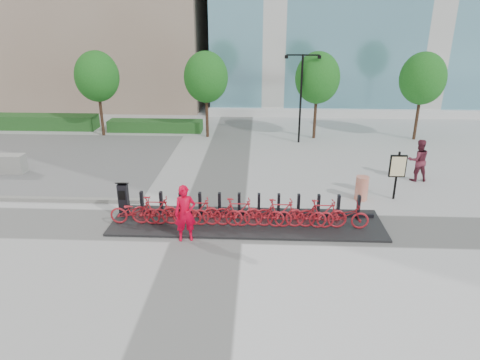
{
  "coord_description": "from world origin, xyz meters",
  "views": [
    {
      "loc": [
        1.71,
        -13.41,
        6.93
      ],
      "look_at": [
        1.0,
        1.5,
        1.2
      ],
      "focal_mm": 32.0,
      "sensor_mm": 36.0,
      "label": 1
    }
  ],
  "objects_px": {
    "kiosk": "(124,199)",
    "pedestrian": "(418,160)",
    "bike_0": "(135,211)",
    "map_sign": "(398,168)",
    "construction_barrel": "(362,188)",
    "worker_red": "(185,214)",
    "jersey_barrier": "(0,164)"
  },
  "relations": [
    {
      "from": "worker_red",
      "to": "map_sign",
      "type": "height_order",
      "value": "map_sign"
    },
    {
      "from": "construction_barrel",
      "to": "jersey_barrier",
      "type": "distance_m",
      "value": 16.49
    },
    {
      "from": "bike_0",
      "to": "jersey_barrier",
      "type": "bearing_deg",
      "value": 56.91
    },
    {
      "from": "bike_0",
      "to": "map_sign",
      "type": "relative_size",
      "value": 0.89
    },
    {
      "from": "pedestrian",
      "to": "map_sign",
      "type": "height_order",
      "value": "map_sign"
    },
    {
      "from": "bike_0",
      "to": "pedestrian",
      "type": "distance_m",
      "value": 12.44
    },
    {
      "from": "pedestrian",
      "to": "map_sign",
      "type": "bearing_deg",
      "value": 49.85
    },
    {
      "from": "pedestrian",
      "to": "jersey_barrier",
      "type": "xyz_separation_m",
      "value": [
        -19.25,
        0.11,
        -0.51
      ]
    },
    {
      "from": "worker_red",
      "to": "map_sign",
      "type": "relative_size",
      "value": 0.96
    },
    {
      "from": "pedestrian",
      "to": "kiosk",
      "type": "bearing_deg",
      "value": 15.84
    },
    {
      "from": "jersey_barrier",
      "to": "map_sign",
      "type": "bearing_deg",
      "value": -7.8
    },
    {
      "from": "kiosk",
      "to": "map_sign",
      "type": "distance_m",
      "value": 10.62
    },
    {
      "from": "construction_barrel",
      "to": "jersey_barrier",
      "type": "xyz_separation_m",
      "value": [
        -16.31,
        2.41,
        -0.04
      ]
    },
    {
      "from": "bike_0",
      "to": "jersey_barrier",
      "type": "height_order",
      "value": "bike_0"
    },
    {
      "from": "bike_0",
      "to": "map_sign",
      "type": "height_order",
      "value": "map_sign"
    },
    {
      "from": "construction_barrel",
      "to": "map_sign",
      "type": "relative_size",
      "value": 0.49
    },
    {
      "from": "worker_red",
      "to": "jersey_barrier",
      "type": "height_order",
      "value": "worker_red"
    },
    {
      "from": "bike_0",
      "to": "construction_barrel",
      "type": "bearing_deg",
      "value": -72.1
    },
    {
      "from": "jersey_barrier",
      "to": "map_sign",
      "type": "height_order",
      "value": "map_sign"
    },
    {
      "from": "bike_0",
      "to": "worker_red",
      "type": "distance_m",
      "value": 2.19
    },
    {
      "from": "kiosk",
      "to": "pedestrian",
      "type": "xyz_separation_m",
      "value": [
        11.98,
        4.34,
        0.23
      ]
    },
    {
      "from": "construction_barrel",
      "to": "worker_red",
      "type": "bearing_deg",
      "value": -150.65
    },
    {
      "from": "kiosk",
      "to": "jersey_barrier",
      "type": "bearing_deg",
      "value": 147.66
    },
    {
      "from": "kiosk",
      "to": "map_sign",
      "type": "xyz_separation_m",
      "value": [
        10.38,
        2.15,
        0.6
      ]
    },
    {
      "from": "pedestrian",
      "to": "jersey_barrier",
      "type": "relative_size",
      "value": 0.83
    },
    {
      "from": "bike_0",
      "to": "kiosk",
      "type": "height_order",
      "value": "kiosk"
    },
    {
      "from": "pedestrian",
      "to": "map_sign",
      "type": "relative_size",
      "value": 0.95
    },
    {
      "from": "construction_barrel",
      "to": "jersey_barrier",
      "type": "height_order",
      "value": "construction_barrel"
    },
    {
      "from": "bike_0",
      "to": "worker_red",
      "type": "bearing_deg",
      "value": -115.59
    },
    {
      "from": "worker_red",
      "to": "construction_barrel",
      "type": "height_order",
      "value": "worker_red"
    },
    {
      "from": "bike_0",
      "to": "jersey_barrier",
      "type": "relative_size",
      "value": 0.78
    },
    {
      "from": "pedestrian",
      "to": "construction_barrel",
      "type": "distance_m",
      "value": 3.76
    }
  ]
}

